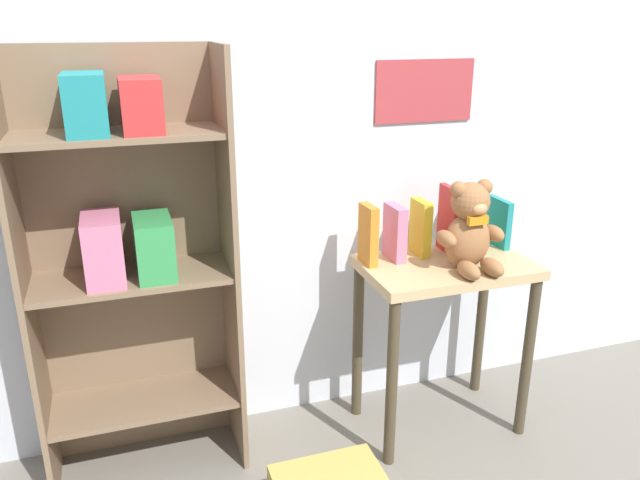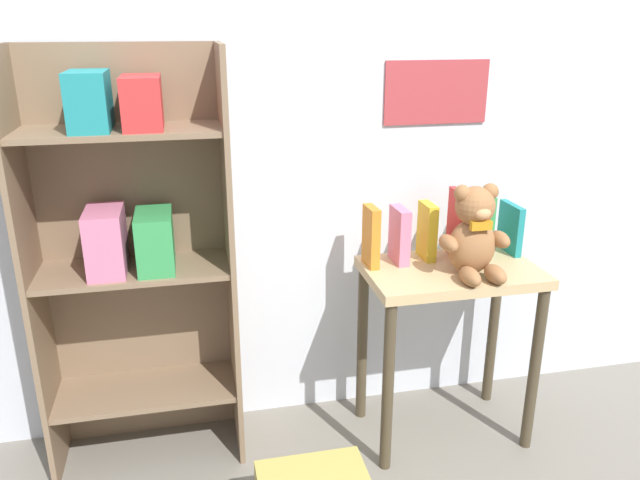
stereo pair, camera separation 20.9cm
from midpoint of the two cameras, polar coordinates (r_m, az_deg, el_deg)
The scene contains 10 objects.
wall_back at distance 2.30m, azimuth 7.28°, elevation 13.26°, with size 4.80×0.07×2.50m.
bookshelf_side at distance 2.11m, azimuth -14.13°, elevation -0.11°, with size 0.65×0.29×1.43m.
display_table at distance 2.30m, azimuth 14.31°, elevation -5.52°, with size 0.61×0.37×0.67m.
teddy_bear at distance 2.17m, azimuth 16.64°, elevation 0.43°, with size 0.24×0.22×0.31m.
book_standing_orange at distance 2.18m, azimuth 7.45°, elevation 0.26°, with size 0.03×0.10×0.21m, color orange.
book_standing_pink at distance 2.23m, azimuth 9.96°, elevation 0.39°, with size 0.04×0.12×0.20m, color #D17093.
book_standing_yellow at distance 2.29m, azimuth 12.37°, elevation 0.75°, with size 0.04×0.11×0.21m, color gold.
book_standing_red at distance 2.32m, azimuth 14.92°, elevation 1.39°, with size 0.02×0.13×0.25m, color red.
book_standing_green at distance 2.38m, azimuth 17.18°, elevation 1.38°, with size 0.02×0.13×0.23m, color #33934C.
book_standing_teal at distance 2.44m, azimuth 19.39°, elevation 1.00°, with size 0.02×0.15×0.18m, color teal.
Camera 2 is at (-0.66, -0.74, 1.49)m, focal length 35.00 mm.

